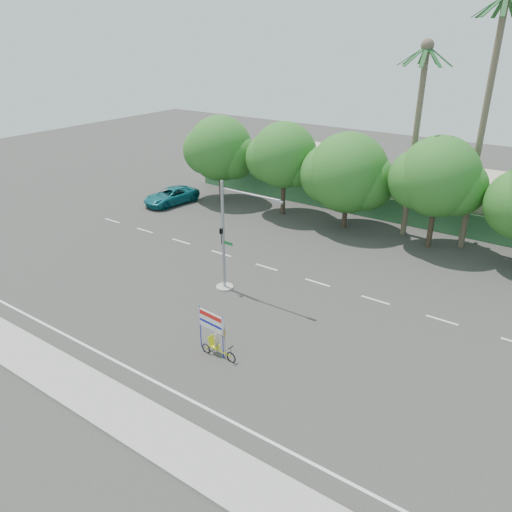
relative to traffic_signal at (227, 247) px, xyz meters
The scene contains 14 objects.
ground 5.40m from the traffic_signal, 61.13° to the right, with size 120.00×120.00×0.00m, color #33302D.
sidewalk_near 12.04m from the traffic_signal, 79.17° to the right, with size 50.00×2.40×0.12m, color gray.
fence 17.76m from the traffic_signal, 82.85° to the left, with size 38.00×0.08×2.00m, color #336B3D.
building_left 23.38m from the traffic_signal, 109.52° to the left, with size 12.00×8.00×4.00m, color #B9AE93.
building_right 24.29m from the traffic_signal, 65.15° to the left, with size 14.00×8.00×3.60m, color #B9AE93.
tree_far_left 18.45m from the traffic_signal, 130.22° to the left, with size 7.14×6.00×7.96m.
tree_left 14.99m from the traffic_signal, 109.08° to the left, with size 6.66×5.60×8.07m.
tree_center 14.15m from the traffic_signal, 85.33° to the left, with size 7.62×6.40×7.85m.
tree_right 16.38m from the traffic_signal, 59.83° to the left, with size 6.90×5.80×8.36m.
palm_tall 20.04m from the traffic_signal, 56.69° to the left, with size 3.73×3.79×17.45m.
palm_short 17.56m from the traffic_signal, 69.84° to the left, with size 3.73×3.79×14.45m.
traffic_signal is the anchor object (origin of this frame).
trike_billboard 7.19m from the traffic_signal, 57.39° to the right, with size 2.46×0.64×2.42m.
pickup_truck 18.26m from the traffic_signal, 145.22° to the left, with size 2.49×5.40×1.50m, color #0E5E67.
Camera 1 is at (15.29, -17.81, 14.98)m, focal length 35.00 mm.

